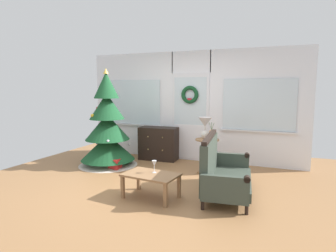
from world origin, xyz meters
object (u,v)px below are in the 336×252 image
(christmas_tree, at_px, (107,131))
(side_table, at_px, (207,148))
(coffee_table, at_px, (151,177))
(wine_glass, at_px, (154,164))
(dresser_cabinet, at_px, (159,143))
(gift_box, at_px, (115,164))
(table_lamp, at_px, (205,125))
(flower_vase, at_px, (211,134))
(settee_sofa, at_px, (221,171))

(christmas_tree, distance_m, side_table, 2.21)
(coffee_table, distance_m, wine_glass, 0.21)
(christmas_tree, xyz_separation_m, dresser_cabinet, (0.84, 0.87, -0.37))
(coffee_table, bearing_deg, side_table, 75.54)
(coffee_table, bearing_deg, gift_box, 140.60)
(table_lamp, bearing_deg, side_table, -33.69)
(flower_vase, height_order, wine_glass, flower_vase)
(gift_box, bearing_deg, settee_sofa, -13.42)
(flower_vase, bearing_deg, dresser_cabinet, 157.06)
(flower_vase, bearing_deg, side_table, 149.04)
(christmas_tree, bearing_deg, settee_sofa, -16.74)
(dresser_cabinet, relative_size, settee_sofa, 0.59)
(table_lamp, relative_size, coffee_table, 0.49)
(christmas_tree, xyz_separation_m, flower_vase, (2.27, 0.27, 0.03))
(flower_vase, bearing_deg, coffee_table, -108.14)
(dresser_cabinet, bearing_deg, gift_box, -114.23)
(christmas_tree, distance_m, gift_box, 0.77)
(christmas_tree, xyz_separation_m, wine_glass, (1.75, -1.31, -0.24))
(side_table, xyz_separation_m, coffee_table, (-0.44, -1.72, -0.15))
(side_table, height_order, coffee_table, side_table)
(side_table, xyz_separation_m, wine_glass, (-0.42, -1.64, 0.04))
(coffee_table, bearing_deg, dresser_cabinet, 111.35)
(table_lamp, xyz_separation_m, flower_vase, (0.16, -0.10, -0.17))
(dresser_cabinet, distance_m, table_lamp, 1.48)
(side_table, relative_size, gift_box, 3.02)
(christmas_tree, bearing_deg, gift_box, -36.24)
(dresser_cabinet, xyz_separation_m, coffee_table, (0.88, -2.26, -0.06))
(dresser_cabinet, relative_size, table_lamp, 2.10)
(dresser_cabinet, xyz_separation_m, table_lamp, (1.27, -0.50, 0.57))
(flower_vase, bearing_deg, settee_sofa, -68.20)
(flower_vase, xyz_separation_m, gift_box, (-1.93, -0.52, -0.68))
(table_lamp, xyz_separation_m, wine_glass, (-0.36, -1.68, -0.44))
(christmas_tree, bearing_deg, side_table, 8.58)
(side_table, bearing_deg, table_lamp, 146.31)
(christmas_tree, distance_m, wine_glass, 2.20)
(christmas_tree, height_order, side_table, christmas_tree)
(settee_sofa, bearing_deg, wine_glass, -152.39)
(settee_sofa, xyz_separation_m, table_lamp, (-0.59, 1.18, 0.58))
(table_lamp, distance_m, flower_vase, 0.25)
(dresser_cabinet, relative_size, flower_vase, 2.63)
(christmas_tree, height_order, table_lamp, christmas_tree)
(christmas_tree, height_order, gift_box, christmas_tree)
(christmas_tree, xyz_separation_m, coffee_table, (1.73, -1.39, -0.44))
(christmas_tree, relative_size, side_table, 3.14)
(wine_glass, distance_m, gift_box, 1.81)
(christmas_tree, height_order, flower_vase, christmas_tree)
(table_lamp, bearing_deg, christmas_tree, -170.12)
(side_table, height_order, gift_box, side_table)
(flower_vase, relative_size, wine_glass, 1.79)
(table_lamp, height_order, flower_vase, table_lamp)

